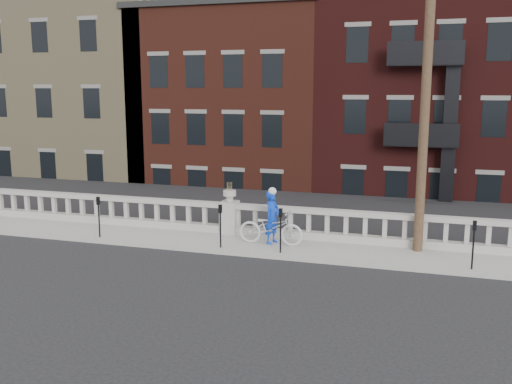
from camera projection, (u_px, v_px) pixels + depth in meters
ground at (182, 272)px, 15.81m from camera, size 120.00×120.00×0.00m
sidewalk at (220, 242)px, 18.62m from camera, size 32.00×2.20×0.15m
balustrade at (230, 219)px, 19.41m from camera, size 28.00×0.34×1.03m
planter_pedestal at (230, 213)px, 19.38m from camera, size 0.55×0.55×1.76m
lower_level at (337, 125)px, 36.85m from camera, size 80.00×44.00×20.80m
utility_pole at (426, 81)px, 16.47m from camera, size 1.60×0.28×10.00m
parking_meter_b at (99, 212)px, 18.79m from camera, size 0.10×0.09×1.36m
parking_meter_c at (220, 221)px, 17.56m from camera, size 0.10×0.09×1.36m
parking_meter_d at (281, 225)px, 17.01m from camera, size 0.10×0.09×1.36m
parking_meter_e at (474, 239)px, 15.45m from camera, size 0.10×0.09×1.36m
bicycle at (271, 227)px, 18.00m from camera, size 2.07×0.74×1.09m
cyclist at (272, 217)px, 18.06m from camera, size 0.58×0.72×1.70m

